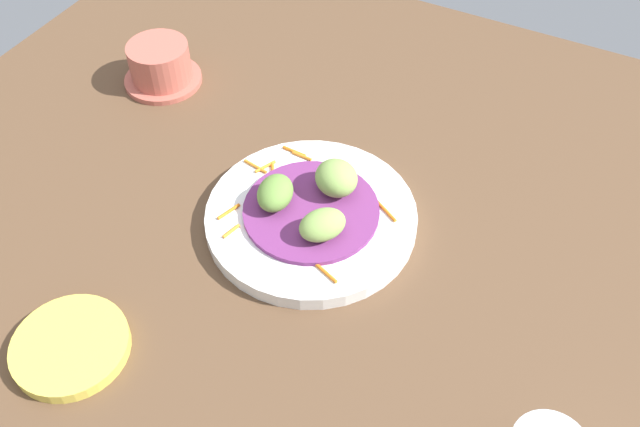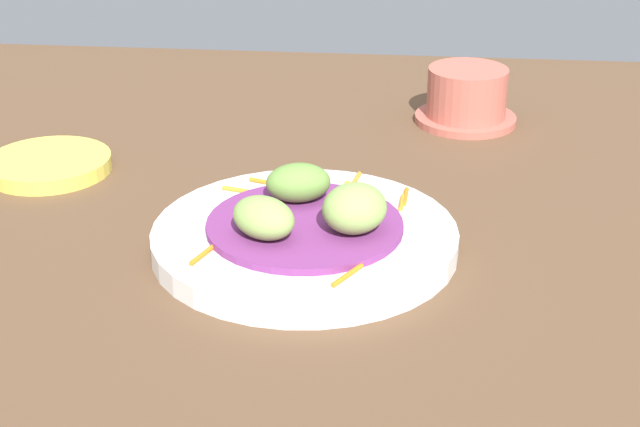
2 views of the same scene
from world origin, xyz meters
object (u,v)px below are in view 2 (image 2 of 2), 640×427
at_px(guac_scoop_left, 355,208).
at_px(terracotta_bowl, 467,97).
at_px(main_plate, 305,239).
at_px(guac_scoop_center, 298,182).
at_px(guac_scoop_right, 261,218).
at_px(side_plate_small, 49,164).

xyz_separation_m(guac_scoop_left, terracotta_bowl, (-0.10, -0.33, -0.02)).
bearing_deg(terracotta_bowl, guac_scoop_left, 73.13).
distance_m(main_plate, guac_scoop_center, 0.05).
bearing_deg(guac_scoop_left, guac_scoop_center, -46.29).
bearing_deg(guac_scoop_right, guac_scoop_center, -106.29).
distance_m(guac_scoop_left, side_plate_small, 0.35).
relative_size(guac_scoop_right, terracotta_bowl, 0.49).
height_order(main_plate, guac_scoop_left, guac_scoop_left).
bearing_deg(main_plate, guac_scoop_left, 163.71).
bearing_deg(main_plate, guac_scoop_center, -76.29).
bearing_deg(guac_scoop_left, side_plate_small, -25.76).
distance_m(guac_scoop_right, side_plate_small, 0.29).
relative_size(guac_scoop_right, side_plate_small, 0.46).
relative_size(main_plate, guac_scoop_right, 4.55).
distance_m(main_plate, guac_scoop_left, 0.06).
relative_size(guac_scoop_center, guac_scoop_right, 1.00).
bearing_deg(main_plate, terracotta_bowl, -113.93).
xyz_separation_m(guac_scoop_center, guac_scoop_right, (0.02, 0.07, 0.00)).
height_order(main_plate, guac_scoop_center, guac_scoop_center).
bearing_deg(guac_scoop_right, terracotta_bowl, -116.34).
bearing_deg(guac_scoop_left, terracotta_bowl, -106.87).
relative_size(guac_scoop_center, side_plate_small, 0.46).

